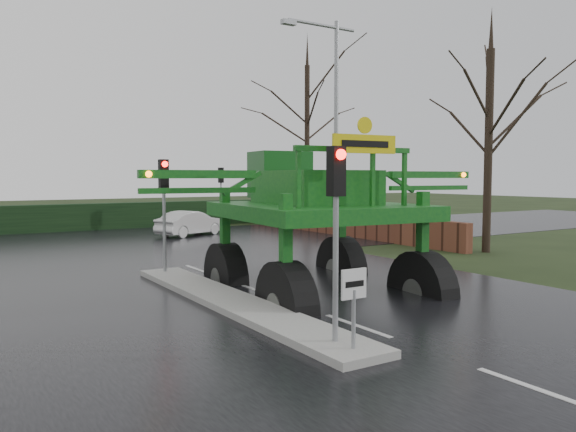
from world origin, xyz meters
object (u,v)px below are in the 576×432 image
traffic_signal_near (336,201)px  white_sedan (191,236)px  street_light_right (331,111)px  crop_sprayer (281,194)px  traffic_signal_far (221,184)px  traffic_signal_mid (164,191)px  keep_left_sign (354,295)px

traffic_signal_near → white_sedan: bearing=74.8°
street_light_right → crop_sprayer: bearing=-131.5°
traffic_signal_far → white_sedan: bearing=36.4°
traffic_signal_far → street_light_right: 8.86m
traffic_signal_near → traffic_signal_mid: same height
traffic_signal_mid → white_sedan: (5.18, 10.58, -2.59)m
traffic_signal_mid → street_light_right: 11.05m
traffic_signal_far → traffic_signal_mid: bearing=58.1°
keep_left_sign → street_light_right: bearing=54.9°
traffic_signal_far → white_sedan: (-2.62, -1.94, -2.59)m
keep_left_sign → street_light_right: street_light_right is taller
keep_left_sign → traffic_signal_mid: (0.00, 8.99, 1.53)m
traffic_signal_mid → traffic_signal_far: size_ratio=1.00×
crop_sprayer → keep_left_sign: bearing=-98.2°
street_light_right → white_sedan: (-4.32, 6.07, -5.99)m
traffic_signal_far → crop_sprayer: crop_sprayer is taller
keep_left_sign → traffic_signal_mid: size_ratio=0.38×
street_light_right → keep_left_sign: bearing=-125.1°
traffic_signal_near → traffic_signal_mid: size_ratio=1.00×
white_sedan → keep_left_sign: bearing=142.5°
keep_left_sign → traffic_signal_mid: traffic_signal_mid is taller
keep_left_sign → white_sedan: keep_left_sign is taller
traffic_signal_mid → street_light_right: size_ratio=0.35×
traffic_signal_near → street_light_right: (9.49, 13.01, 3.40)m
keep_left_sign → traffic_signal_far: traffic_signal_far is taller
traffic_signal_near → crop_sprayer: 3.47m
traffic_signal_mid → crop_sprayer: size_ratio=0.36×
traffic_signal_mid → white_sedan: 12.06m
crop_sprayer → white_sedan: 16.51m
white_sedan → traffic_signal_far: bearing=-76.2°
street_light_right → white_sedan: 9.56m
traffic_signal_far → crop_sprayer: size_ratio=0.36×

